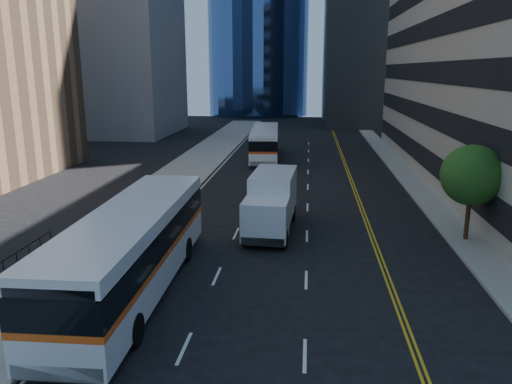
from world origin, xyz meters
TOP-DOWN VIEW (x-y plane):
  - ground at (0.00, 0.00)m, footprint 160.00×160.00m
  - sidewalk_west at (-10.50, 25.00)m, footprint 5.00×90.00m
  - sidewalk_east at (9.00, 25.00)m, footprint 2.00×90.00m
  - midrise_west at (-28.00, 52.00)m, footprint 18.00×18.00m
  - street_tree at (9.00, 8.00)m, footprint 3.20×3.20m
  - bus_front at (-6.60, 0.07)m, footprint 3.20×13.69m
  - bus_rear at (-4.03, 32.60)m, footprint 3.40×12.34m
  - box_truck at (-1.55, 8.74)m, footprint 2.69×6.93m

SIDE VIEW (x-z plane):
  - ground at x=0.00m, z-range 0.00..0.00m
  - sidewalk_west at x=-10.50m, z-range 0.00..0.15m
  - sidewalk_east at x=9.00m, z-range 0.00..0.15m
  - bus_rear at x=-4.03m, z-range 0.14..3.29m
  - box_truck at x=-1.55m, z-range 0.09..3.35m
  - bus_front at x=-6.60m, z-range 0.16..3.68m
  - street_tree at x=9.00m, z-range 1.09..6.19m
  - midrise_west at x=-28.00m, z-range 0.00..35.00m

